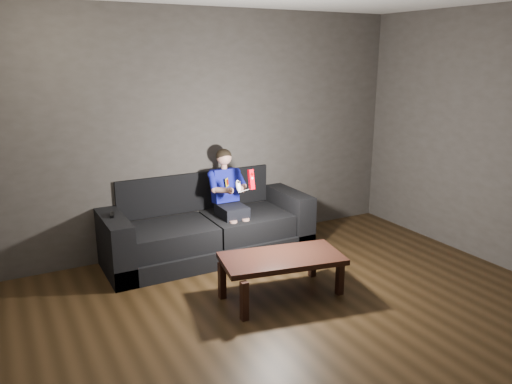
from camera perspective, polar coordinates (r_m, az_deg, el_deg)
floor at (r=4.12m, az=8.79°, el=-16.95°), size 5.00×5.00×0.00m
back_wall at (r=5.73m, az=-5.87°, el=6.87°), size 5.00×0.04×2.70m
sofa at (r=5.69m, az=-5.81°, el=-4.20°), size 2.30×1.00×0.89m
child at (r=5.60m, az=-3.18°, el=0.13°), size 0.42×0.52×1.04m
wii_remote_red at (r=5.23m, az=-0.55°, el=1.46°), size 0.06×0.08×0.21m
nunchuk_white at (r=5.18m, az=-2.04°, el=0.69°), size 0.07×0.09×0.14m
wii_remote_black at (r=5.22m, az=-16.13°, el=-2.51°), size 0.07×0.15×0.03m
coffee_table at (r=4.66m, az=2.96°, el=-7.93°), size 1.19×0.75×0.40m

